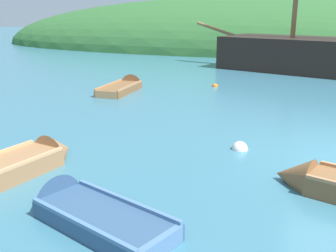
# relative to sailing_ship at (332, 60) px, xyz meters

# --- Properties ---
(shore_hill) EXTENTS (49.93, 18.07, 9.22)m
(shore_hill) POSITION_rel_sailing_ship_xyz_m (-6.60, 14.58, -0.74)
(shore_hill) COLOR #2D602D
(shore_hill) RESTS_ON ground
(sailing_ship) EXTENTS (14.66, 7.78, 11.77)m
(sailing_ship) POSITION_rel_sailing_ship_xyz_m (0.00, 0.00, 0.00)
(sailing_ship) COLOR black
(sailing_ship) RESTS_ON ground
(rowboat_center) EXTENTS (3.30, 2.16, 1.03)m
(rowboat_center) POSITION_rel_sailing_ship_xyz_m (-5.30, -18.64, -0.65)
(rowboat_center) COLOR #335175
(rowboat_center) RESTS_ON ground
(rowboat_outer_left) EXTENTS (1.82, 3.55, 1.00)m
(rowboat_outer_left) POSITION_rel_sailing_ship_xyz_m (-7.65, -17.28, -0.60)
(rowboat_outer_left) COLOR #9E7047
(rowboat_outer_left) RESTS_ON ground
(rowboat_portside) EXTENTS (1.14, 3.26, 1.03)m
(rowboat_portside) POSITION_rel_sailing_ship_xyz_m (-9.15, -7.83, -0.65)
(rowboat_portside) COLOR brown
(rowboat_portside) RESTS_ON ground
(buoy_white) EXTENTS (0.42, 0.42, 0.42)m
(buoy_white) POSITION_rel_sailing_ship_xyz_m (-3.18, -14.26, -0.74)
(buoy_white) COLOR white
(buoy_white) RESTS_ON ground
(buoy_orange) EXTENTS (0.29, 0.29, 0.29)m
(buoy_orange) POSITION_rel_sailing_ship_xyz_m (-5.45, -5.77, -0.74)
(buoy_orange) COLOR orange
(buoy_orange) RESTS_ON ground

